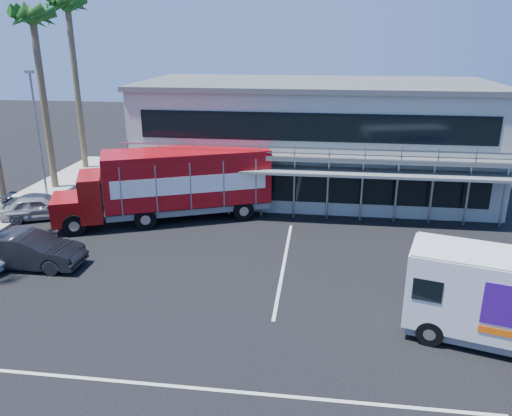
# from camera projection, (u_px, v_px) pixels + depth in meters

# --- Properties ---
(ground) EXTENTS (120.00, 120.00, 0.00)m
(ground) POSITION_uv_depth(u_px,v_px,m) (230.00, 292.00, 20.63)
(ground) COLOR black
(ground) RESTS_ON ground
(building) EXTENTS (22.40, 12.00, 7.30)m
(building) POSITION_uv_depth(u_px,v_px,m) (314.00, 138.00, 33.06)
(building) COLOR #A3A799
(building) RESTS_ON ground
(palm_e) EXTENTS (2.80, 2.80, 12.25)m
(palm_e) POSITION_uv_depth(u_px,v_px,m) (34.00, 27.00, 31.20)
(palm_e) COLOR brown
(palm_e) RESTS_ON ground
(palm_f) EXTENTS (2.80, 2.80, 13.25)m
(palm_f) POSITION_uv_depth(u_px,v_px,m) (68.00, 15.00, 36.11)
(palm_f) COLOR brown
(palm_f) RESTS_ON ground
(light_pole_far) EXTENTS (0.50, 0.25, 8.09)m
(light_pole_far) POSITION_uv_depth(u_px,v_px,m) (38.00, 129.00, 31.24)
(light_pole_far) COLOR gray
(light_pole_far) RESTS_ON ground
(red_truck) EXTENTS (12.05, 7.09, 4.01)m
(red_truck) POSITION_uv_depth(u_px,v_px,m) (173.00, 182.00, 28.17)
(red_truck) COLOR maroon
(red_truck) RESTS_ON ground
(white_van) EXTENTS (7.04, 4.00, 3.26)m
(white_van) POSITION_uv_depth(u_px,v_px,m) (512.00, 300.00, 16.57)
(white_van) COLOR silver
(white_van) RESTS_ON ground
(parked_car_b) EXTENTS (4.90, 1.75, 1.61)m
(parked_car_b) POSITION_uv_depth(u_px,v_px,m) (29.00, 250.00, 22.68)
(parked_car_b) COLOR black
(parked_car_b) RESTS_ON ground
(parked_car_d) EXTENTS (4.58, 2.01, 1.31)m
(parked_car_d) POSITION_uv_depth(u_px,v_px,m) (43.00, 206.00, 29.10)
(parked_car_d) COLOR #303640
(parked_car_d) RESTS_ON ground
(parked_car_e) EXTENTS (4.43, 3.10, 1.40)m
(parked_car_e) POSITION_uv_depth(u_px,v_px,m) (39.00, 207.00, 28.71)
(parked_car_e) COLOR gray
(parked_car_e) RESTS_ON ground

